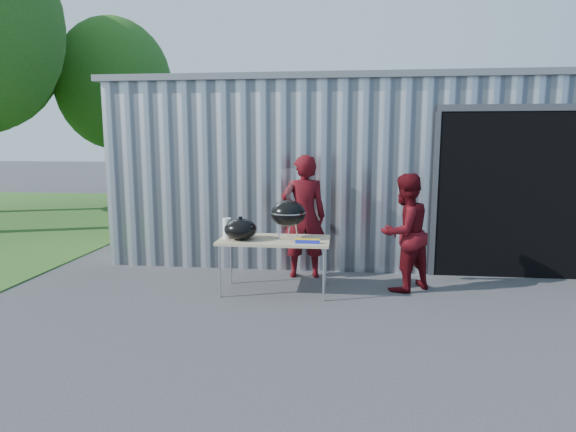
# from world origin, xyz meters

# --- Properties ---
(ground) EXTENTS (80.00, 80.00, 0.00)m
(ground) POSITION_xyz_m (0.00, 0.00, 0.00)
(ground) COLOR #3B3B3D
(building) EXTENTS (8.20, 6.20, 3.10)m
(building) POSITION_xyz_m (0.92, 4.59, 1.54)
(building) COLOR silver
(building) RESTS_ON ground
(tree_far) EXTENTS (3.53, 3.53, 5.85)m
(tree_far) POSITION_xyz_m (-6.50, 9.00, 3.80)
(tree_far) COLOR #442D19
(tree_far) RESTS_ON ground
(folding_table) EXTENTS (1.50, 0.75, 0.75)m
(folding_table) POSITION_xyz_m (-0.25, 0.56, 0.71)
(folding_table) COLOR tan
(folding_table) RESTS_ON ground
(kettle_grill) EXTENTS (0.48, 0.48, 0.95)m
(kettle_grill) POSITION_xyz_m (-0.06, 0.60, 1.16)
(kettle_grill) COLOR black
(kettle_grill) RESTS_ON folding_table
(grill_lid) EXTENTS (0.44, 0.44, 0.32)m
(grill_lid) POSITION_xyz_m (-0.69, 0.46, 0.89)
(grill_lid) COLOR black
(grill_lid) RESTS_ON folding_table
(paper_towels) EXTENTS (0.12, 0.12, 0.28)m
(paper_towels) POSITION_xyz_m (-0.89, 0.51, 0.89)
(paper_towels) COLOR white
(paper_towels) RESTS_ON folding_table
(white_tub) EXTENTS (0.20, 0.15, 0.10)m
(white_tub) POSITION_xyz_m (-0.80, 0.75, 0.80)
(white_tub) COLOR white
(white_tub) RESTS_ON folding_table
(foil_box) EXTENTS (0.32, 0.06, 0.06)m
(foil_box) POSITION_xyz_m (0.22, 0.31, 0.78)
(foil_box) COLOR #1D2BBD
(foil_box) RESTS_ON folding_table
(person_cook) EXTENTS (0.75, 0.55, 1.87)m
(person_cook) POSITION_xyz_m (0.09, 1.37, 0.93)
(person_cook) COLOR #4D090F
(person_cook) RESTS_ON ground
(person_bystander) EXTENTS (1.01, 0.98, 1.63)m
(person_bystander) POSITION_xyz_m (1.53, 0.86, 0.82)
(person_bystander) COLOR #4D090F
(person_bystander) RESTS_ON ground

